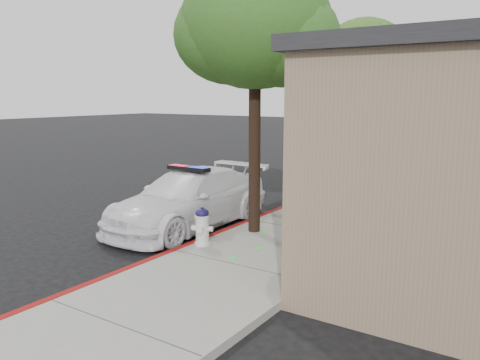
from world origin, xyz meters
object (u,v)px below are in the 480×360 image
(police_car, at_px, (189,199))
(fire_hydrant, at_px, (202,226))
(street_tree_near, at_px, (255,30))
(street_tree_far, at_px, (393,70))
(street_tree_mid, at_px, (365,60))

(police_car, bearing_deg, fire_hydrant, -41.64)
(street_tree_near, distance_m, street_tree_far, 9.91)
(police_car, xyz_separation_m, street_tree_near, (1.89, 0.15, 4.07))
(police_car, height_order, street_tree_far, street_tree_far)
(fire_hydrant, xyz_separation_m, street_tree_far, (0.55, 11.46, 3.78))
(fire_hydrant, bearing_deg, street_tree_far, 64.68)
(police_car, relative_size, street_tree_far, 0.91)
(police_car, relative_size, fire_hydrant, 6.09)
(street_tree_mid, bearing_deg, fire_hydrant, -92.42)
(street_tree_near, distance_m, street_tree_mid, 7.19)
(police_car, distance_m, street_tree_far, 10.87)
(police_car, distance_m, fire_hydrant, 2.09)
(street_tree_near, bearing_deg, fire_hydrant, -102.88)
(street_tree_mid, bearing_deg, police_car, -104.55)
(fire_hydrant, relative_size, street_tree_near, 0.13)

